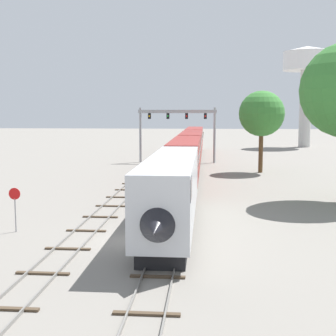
# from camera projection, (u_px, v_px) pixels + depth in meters

# --- Properties ---
(ground_plane) EXTENTS (400.00, 400.00, 0.00)m
(ground_plane) POSITION_uv_depth(u_px,v_px,m) (135.00, 241.00, 27.49)
(ground_plane) COLOR gray
(track_main) EXTENTS (2.60, 200.00, 0.16)m
(track_main) POSITION_uv_depth(u_px,v_px,m) (194.00, 153.00, 86.69)
(track_main) COLOR slate
(track_main) RESTS_ON ground
(track_near) EXTENTS (2.60, 160.00, 0.16)m
(track_near) POSITION_uv_depth(u_px,v_px,m) (153.00, 165.00, 67.35)
(track_near) COLOR slate
(track_near) RESTS_ON ground
(passenger_train) EXTENTS (3.04, 78.46, 4.80)m
(passenger_train) POSITION_uv_depth(u_px,v_px,m) (189.00, 152.00, 59.41)
(passenger_train) COLOR silver
(passenger_train) RESTS_ON ground
(signal_gantry) EXTENTS (12.10, 0.49, 8.48)m
(signal_gantry) POSITION_uv_depth(u_px,v_px,m) (177.00, 123.00, 70.69)
(signal_gantry) COLOR #999BA0
(signal_gantry) RESTS_ON ground
(water_tower) EXTENTS (10.59, 10.59, 22.37)m
(water_tower) POSITION_uv_depth(u_px,v_px,m) (307.00, 67.00, 102.17)
(water_tower) COLOR beige
(water_tower) RESTS_ON ground
(stop_sign) EXTENTS (0.76, 0.08, 2.88)m
(stop_sign) POSITION_uv_depth(u_px,v_px,m) (15.00, 203.00, 29.43)
(stop_sign) COLOR gray
(stop_sign) RESTS_ON ground
(trackside_tree_mid) EXTENTS (5.81, 5.81, 10.48)m
(trackside_tree_mid) POSITION_uv_depth(u_px,v_px,m) (262.00, 114.00, 58.51)
(trackside_tree_mid) COLOR brown
(trackside_tree_mid) RESTS_ON ground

